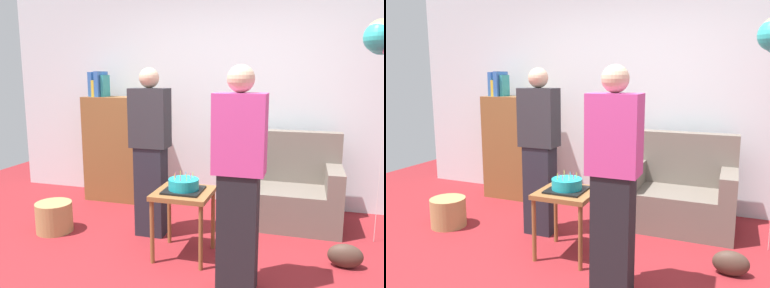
{
  "view_description": "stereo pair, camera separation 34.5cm",
  "coord_description": "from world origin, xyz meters",
  "views": [
    {
      "loc": [
        0.86,
        -2.59,
        1.55
      ],
      "look_at": [
        -0.11,
        0.67,
        0.95
      ],
      "focal_mm": 35.96,
      "sensor_mm": 36.0,
      "label": 1
    },
    {
      "loc": [
        1.18,
        -2.47,
        1.55
      ],
      "look_at": [
        -0.11,
        0.67,
        0.95
      ],
      "focal_mm": 35.96,
      "sensor_mm": 36.0,
      "label": 2
    }
  ],
  "objects": [
    {
      "name": "ground_plane",
      "position": [
        0.0,
        0.0,
        0.0
      ],
      "size": [
        8.0,
        8.0,
        0.0
      ],
      "primitive_type": "plane",
      "color": "maroon"
    },
    {
      "name": "wall_back",
      "position": [
        0.0,
        2.05,
        1.35
      ],
      "size": [
        6.0,
        0.1,
        2.7
      ],
      "primitive_type": "cube",
      "color": "silver",
      "rests_on": "ground_plane"
    },
    {
      "name": "couch",
      "position": [
        0.7,
        1.5,
        0.34
      ],
      "size": [
        1.1,
        0.7,
        0.96
      ],
      "color": "#6B6056",
      "rests_on": "ground_plane"
    },
    {
      "name": "bookshelf",
      "position": [
        -1.39,
        1.69,
        0.67
      ],
      "size": [
        0.8,
        0.36,
        1.61
      ],
      "color": "brown",
      "rests_on": "ground_plane"
    },
    {
      "name": "side_table",
      "position": [
        -0.11,
        0.42,
        0.5
      ],
      "size": [
        0.48,
        0.48,
        0.59
      ],
      "color": "brown",
      "rests_on": "ground_plane"
    },
    {
      "name": "birthday_cake",
      "position": [
        -0.11,
        0.42,
        0.64
      ],
      "size": [
        0.32,
        0.32,
        0.17
      ],
      "color": "black",
      "rests_on": "side_table"
    },
    {
      "name": "person_blowing_candles",
      "position": [
        -0.56,
        0.78,
        0.83
      ],
      "size": [
        0.36,
        0.22,
        1.63
      ],
      "rotation": [
        0.0,
        0.0,
        0.35
      ],
      "color": "#23232D",
      "rests_on": "ground_plane"
    },
    {
      "name": "person_holding_cake",
      "position": [
        0.43,
        0.01,
        0.83
      ],
      "size": [
        0.36,
        0.22,
        1.63
      ],
      "rotation": [
        0.0,
        0.0,
        2.91
      ],
      "color": "black",
      "rests_on": "ground_plane"
    },
    {
      "name": "wicker_basket",
      "position": [
        -1.53,
        0.55,
        0.15
      ],
      "size": [
        0.36,
        0.36,
        0.3
      ],
      "primitive_type": "cylinder",
      "color": "#A88451",
      "rests_on": "ground_plane"
    },
    {
      "name": "handbag",
      "position": [
        1.22,
        0.59,
        0.1
      ],
      "size": [
        0.28,
        0.14,
        0.2
      ],
      "primitive_type": "ellipsoid",
      "color": "#473328",
      "rests_on": "ground_plane"
    }
  ]
}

